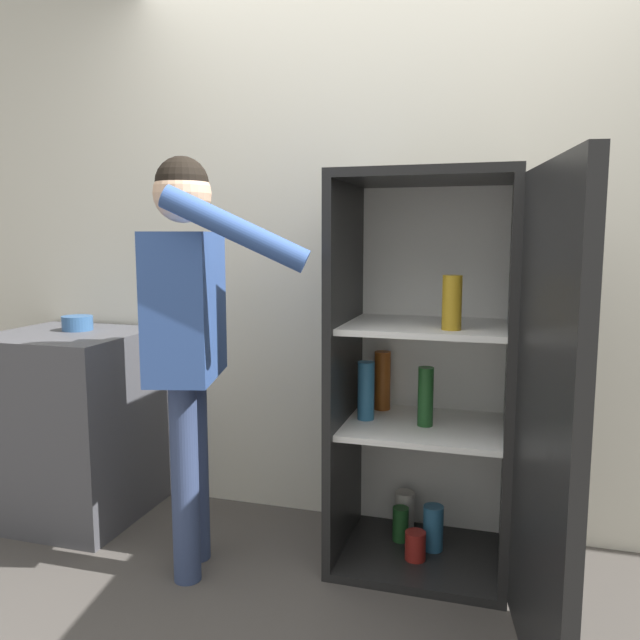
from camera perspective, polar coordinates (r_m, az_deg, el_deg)
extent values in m
cube|color=silver|center=(2.85, 7.30, 6.29)|extent=(7.00, 0.06, 2.55)
cube|color=black|center=(2.82, 9.17, -20.39)|extent=(0.70, 0.58, 0.04)
cube|color=black|center=(2.50, 9.94, 12.74)|extent=(0.70, 0.58, 0.04)
cube|color=white|center=(2.82, 10.21, -3.68)|extent=(0.70, 0.03, 1.51)
cube|color=black|center=(2.61, 2.30, -4.46)|extent=(0.04, 0.58, 1.51)
cube|color=black|center=(2.54, 17.00, -5.16)|extent=(0.04, 0.58, 1.51)
cube|color=white|center=(2.61, 9.43, -9.60)|extent=(0.63, 0.51, 0.02)
cube|color=white|center=(2.52, 9.63, -0.62)|extent=(0.63, 0.51, 0.02)
cube|color=black|center=(1.93, 19.97, -9.30)|extent=(0.15, 0.69, 1.51)
cylinder|color=#1E5123|center=(2.85, 7.37, -18.00)|extent=(0.07, 0.07, 0.15)
cylinder|color=teal|center=(2.79, 10.31, -18.18)|extent=(0.08, 0.08, 0.19)
cylinder|color=maroon|center=(2.72, 8.71, -19.71)|extent=(0.08, 0.08, 0.12)
cylinder|color=#9E4C19|center=(2.77, 5.72, -5.52)|extent=(0.07, 0.07, 0.26)
cylinder|color=teal|center=(2.61, 4.22, -6.46)|extent=(0.07, 0.07, 0.24)
cylinder|color=beige|center=(2.92, 7.73, -16.96)|extent=(0.09, 0.09, 0.18)
cylinder|color=#1E5123|center=(2.55, 9.63, -6.92)|extent=(0.06, 0.06, 0.24)
cylinder|color=#B78C1E|center=(2.37, 11.97, 1.57)|extent=(0.07, 0.07, 0.20)
cylinder|color=#384770|center=(2.69, -11.32, -13.01)|extent=(0.11, 0.11, 0.79)
cylinder|color=#384770|center=(2.54, -12.23, -14.34)|extent=(0.11, 0.11, 0.79)
cube|color=#335193|center=(2.45, -12.19, 1.29)|extent=(0.33, 0.46, 0.56)
sphere|color=#DBAD89|center=(2.44, -12.48, 11.22)|extent=(0.22, 0.22, 0.22)
sphere|color=black|center=(2.45, -12.50, 12.11)|extent=(0.20, 0.20, 0.20)
cylinder|color=#335193|center=(2.68, -10.94, 1.24)|extent=(0.08, 0.08, 0.53)
cylinder|color=#335193|center=(2.16, -7.76, 8.25)|extent=(0.52, 0.21, 0.30)
cube|color=#4C4C51|center=(3.26, -21.75, -8.83)|extent=(0.68, 0.64, 0.89)
cylinder|color=#335B8E|center=(3.23, -21.30, -0.27)|extent=(0.14, 0.14, 0.07)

